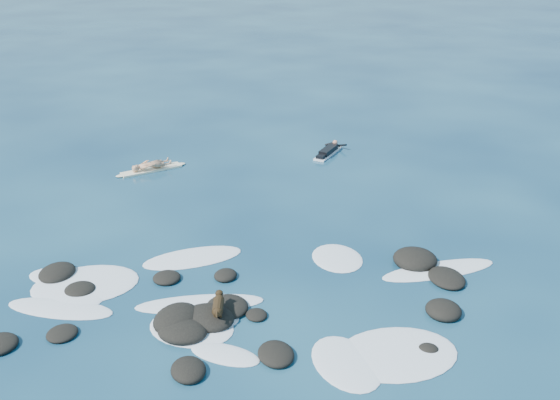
{
  "coord_description": "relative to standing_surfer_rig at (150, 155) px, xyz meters",
  "views": [
    {
      "loc": [
        0.83,
        -16.52,
        9.94
      ],
      "look_at": [
        0.23,
        4.0,
        0.9
      ],
      "focal_mm": 40.0,
      "sensor_mm": 36.0,
      "label": 1
    }
  ],
  "objects": [
    {
      "name": "ground",
      "position": [
        5.61,
        -9.09,
        -0.73
      ],
      "size": [
        160.0,
        160.0,
        0.0
      ],
      "primitive_type": "plane",
      "color": "#0A2642",
      "rests_on": "ground"
    },
    {
      "name": "reef_rocks",
      "position": [
        5.09,
        -10.6,
        -0.62
      ],
      "size": [
        13.6,
        7.11,
        0.6
      ],
      "color": "black",
      "rests_on": "ground"
    },
    {
      "name": "dog",
      "position": [
        4.35,
        -11.32,
        -0.22
      ],
      "size": [
        0.33,
        1.2,
        0.76
      ],
      "rotation": [
        0.0,
        0.0,
        1.62
      ],
      "color": "black",
      "rests_on": "ground"
    },
    {
      "name": "standing_surfer_rig",
      "position": [
        0.0,
        0.0,
        0.0
      ],
      "size": [
        2.88,
        2.02,
        1.84
      ],
      "rotation": [
        0.0,
        0.0,
        0.58
      ],
      "color": "#FBEEC8",
      "rests_on": "ground"
    },
    {
      "name": "paddling_surfer_rig",
      "position": [
        7.94,
        2.46,
        -0.57
      ],
      "size": [
        1.66,
        2.51,
        0.45
      ],
      "rotation": [
        0.0,
        0.0,
        1.13
      ],
      "color": "white",
      "rests_on": "ground"
    },
    {
      "name": "breaking_foam",
      "position": [
        4.54,
        -10.5,
        -0.72
      ],
      "size": [
        14.9,
        7.91,
        0.12
      ],
      "color": "white",
      "rests_on": "ground"
    }
  ]
}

